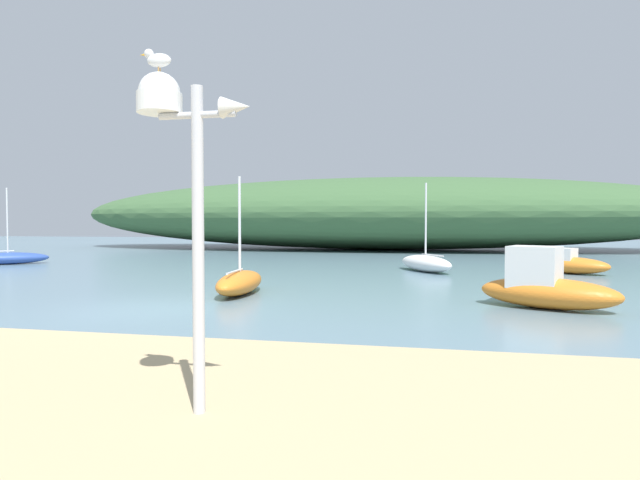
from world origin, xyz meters
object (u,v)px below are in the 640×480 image
(sailboat_outer_mooring, at_px, (8,258))
(motorboat_near_shore, at_px, (566,263))
(sailboat_by_sandbar, at_px, (426,263))
(mast_structure, at_px, (176,139))
(seagull_on_radar, at_px, (158,59))
(sailboat_mid_channel, at_px, (240,282))
(motorboat_far_left, at_px, (544,286))

(sailboat_outer_mooring, bearing_deg, motorboat_near_shore, 1.30)
(sailboat_by_sandbar, distance_m, sailboat_outer_mooring, 20.98)
(mast_structure, distance_m, motorboat_near_shore, 20.35)
(motorboat_near_shore, distance_m, sailboat_outer_mooring, 26.78)
(seagull_on_radar, height_order, sailboat_by_sandbar, seagull_on_radar)
(mast_structure, relative_size, sailboat_mid_channel, 0.98)
(sailboat_by_sandbar, relative_size, sailboat_outer_mooring, 0.99)
(seagull_on_radar, xyz_separation_m, motorboat_far_left, (5.53, 8.84, -3.21))
(mast_structure, bearing_deg, sailboat_mid_channel, 107.02)
(seagull_on_radar, relative_size, sailboat_outer_mooring, 0.09)
(mast_structure, relative_size, seagull_on_radar, 10.24)
(sailboat_mid_channel, relative_size, sailboat_outer_mooring, 0.89)
(mast_structure, distance_m, sailboat_by_sandbar, 18.47)
(seagull_on_radar, height_order, motorboat_far_left, seagull_on_radar)
(mast_structure, height_order, motorboat_near_shore, mast_structure)
(sailboat_mid_channel, bearing_deg, motorboat_far_left, -6.10)
(motorboat_near_shore, bearing_deg, motorboat_far_left, -106.67)
(mast_structure, xyz_separation_m, seagull_on_radar, (-0.19, -0.00, 0.81))
(seagull_on_radar, bearing_deg, sailboat_by_sandbar, 81.79)
(motorboat_near_shore, bearing_deg, seagull_on_radar, -114.50)
(motorboat_near_shore, height_order, sailboat_mid_channel, sailboat_mid_channel)
(sailboat_mid_channel, bearing_deg, sailboat_outer_mooring, 152.50)
(sailboat_by_sandbar, height_order, sailboat_outer_mooring, sailboat_outer_mooring)
(mast_structure, distance_m, sailboat_outer_mooring, 25.88)
(motorboat_near_shore, relative_size, sailboat_outer_mooring, 0.87)
(sailboat_mid_channel, height_order, sailboat_by_sandbar, sailboat_by_sandbar)
(sailboat_mid_channel, distance_m, sailboat_by_sandbar, 9.99)
(mast_structure, bearing_deg, motorboat_near_shore, 66.01)
(motorboat_far_left, bearing_deg, seagull_on_radar, -122.02)
(mast_structure, bearing_deg, motorboat_far_left, 58.89)
(motorboat_far_left, bearing_deg, sailboat_outer_mooring, 159.36)
(sailboat_mid_channel, relative_size, sailboat_by_sandbar, 0.91)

